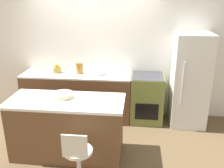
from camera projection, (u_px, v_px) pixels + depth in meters
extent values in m
plane|color=brown|center=(91.00, 125.00, 4.89)|extent=(14.00, 14.00, 0.00)
cube|color=white|center=(95.00, 52.00, 5.08)|extent=(8.00, 0.06, 2.60)
cube|color=brown|center=(77.00, 96.00, 5.08)|extent=(2.16, 0.62, 0.90)
cube|color=white|center=(76.00, 75.00, 4.92)|extent=(2.16, 0.62, 0.03)
cube|color=#9EA3A8|center=(58.00, 73.00, 4.95)|extent=(0.44, 0.34, 0.01)
cube|color=brown|center=(68.00, 129.00, 3.86)|extent=(1.67, 0.70, 0.89)
cube|color=white|center=(66.00, 101.00, 3.71)|extent=(1.74, 0.74, 0.04)
cube|color=olive|center=(147.00, 99.00, 4.93)|extent=(0.62, 0.62, 0.93)
cube|color=black|center=(147.00, 112.00, 4.69)|extent=(0.44, 0.01, 0.32)
cube|color=#333338|center=(148.00, 76.00, 4.78)|extent=(0.59, 0.59, 0.01)
cube|color=silver|center=(189.00, 80.00, 4.69)|extent=(0.65, 0.67, 1.77)
cube|color=silver|center=(183.00, 84.00, 4.36)|extent=(0.02, 0.02, 0.79)
cylinder|color=silver|center=(78.00, 151.00, 3.15)|extent=(0.37, 0.37, 0.04)
cube|color=silver|center=(75.00, 146.00, 2.95)|extent=(0.31, 0.02, 0.30)
cylinder|color=#B29333|center=(57.00, 70.00, 4.98)|extent=(0.17, 0.17, 0.11)
sphere|color=#B29333|center=(57.00, 66.00, 4.95)|extent=(0.09, 0.09, 0.09)
cylinder|color=white|center=(97.00, 72.00, 4.90)|extent=(0.30, 0.30, 0.09)
cylinder|color=#9E6623|center=(80.00, 69.00, 4.92)|extent=(0.14, 0.14, 0.18)
cylinder|color=brown|center=(79.00, 64.00, 4.89)|extent=(0.14, 0.14, 0.02)
cylinder|color=beige|center=(63.00, 95.00, 3.78)|extent=(0.32, 0.32, 0.07)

